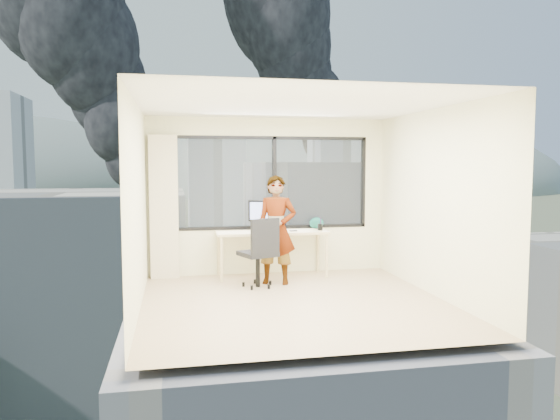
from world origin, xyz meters
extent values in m
cube|color=tan|center=(0.00, 0.00, 0.00)|extent=(4.00, 4.00, 0.01)
cube|color=white|center=(0.00, 0.00, 2.60)|extent=(4.00, 4.00, 0.01)
cube|color=#F4F0BD|center=(0.00, -2.00, 1.30)|extent=(4.00, 0.01, 2.60)
cube|color=#F4F0BD|center=(-2.00, 0.00, 1.30)|extent=(0.01, 4.00, 2.60)
cube|color=#F4F0BD|center=(2.00, 0.00, 1.30)|extent=(0.01, 4.00, 2.60)
cube|color=beige|center=(-1.72, 1.88, 1.15)|extent=(0.45, 0.14, 2.30)
cube|color=beige|center=(0.00, 1.66, 0.38)|extent=(1.80, 0.60, 0.75)
imported|color=#2D2D33|center=(-0.03, 1.14, 0.83)|extent=(0.70, 0.58, 1.66)
cube|color=white|center=(-0.15, 1.89, 0.79)|extent=(0.31, 0.26, 0.07)
cube|color=black|center=(0.34, 1.59, 0.76)|extent=(0.12, 0.07, 0.01)
cylinder|color=black|center=(0.80, 1.62, 0.80)|extent=(0.10, 0.10, 0.11)
ellipsoid|color=#0B4637|center=(0.80, 1.85, 0.84)|extent=(0.26, 0.17, 0.19)
cube|color=#515B3D|center=(0.00, 120.00, -14.00)|extent=(400.00, 400.00, 0.04)
cube|color=beige|center=(-9.00, 30.00, -7.00)|extent=(16.00, 12.00, 14.00)
cube|color=beige|center=(12.00, 38.00, -6.00)|extent=(14.00, 13.00, 16.00)
cube|color=silver|center=(8.00, 120.00, 1.00)|extent=(13.00, 13.00, 30.00)
cube|color=silver|center=(45.00, 140.00, -1.00)|extent=(15.00, 15.00, 26.00)
ellipsoid|color=slate|center=(100.00, 320.00, -14.00)|extent=(300.00, 220.00, 96.00)
camera|label=1|loc=(-1.53, -6.70, 1.83)|focal=33.74mm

